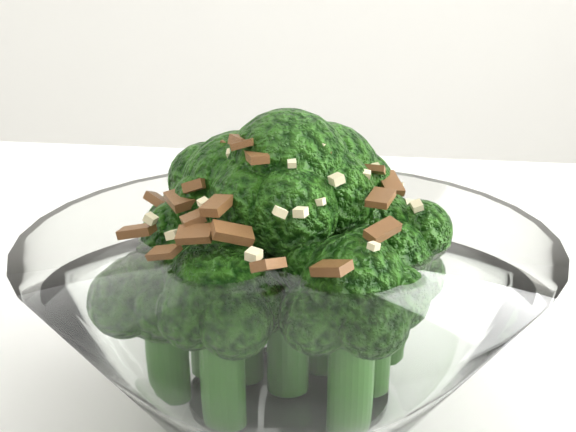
{
  "coord_description": "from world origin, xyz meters",
  "views": [
    {
      "loc": [
        0.22,
        -0.48,
        0.98
      ],
      "look_at": [
        0.21,
        -0.12,
        0.85
      ],
      "focal_mm": 55.0,
      "sensor_mm": 36.0,
      "label": 1
    }
  ],
  "objects": [
    {
      "name": "broccoli_dish",
      "position": [
        0.21,
        -0.12,
        0.81
      ],
      "size": [
        0.24,
        0.24,
        0.15
      ],
      "color": "white",
      "rests_on": "table"
    }
  ]
}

